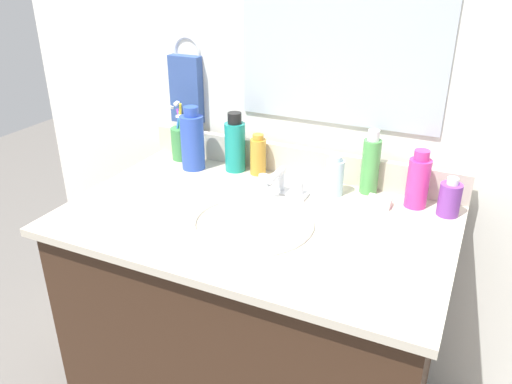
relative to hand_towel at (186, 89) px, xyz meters
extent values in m
cube|color=#382316|center=(0.41, -0.33, -0.59)|extent=(0.97, 0.58, 0.70)
cube|color=beige|center=(0.41, -0.33, -0.23)|extent=(1.01, 0.64, 0.02)
cube|color=beige|center=(0.41, -0.02, -0.17)|extent=(1.01, 0.02, 0.09)
cube|color=white|center=(0.41, 0.04, -0.29)|extent=(2.11, 0.04, 1.30)
cube|color=#B2BCC6|center=(0.51, 0.02, 0.23)|extent=(0.60, 0.01, 0.56)
torus|color=silver|center=(0.00, 0.02, 0.12)|extent=(0.10, 0.01, 0.10)
cube|color=#334C8C|center=(0.00, 0.00, 0.00)|extent=(0.11, 0.04, 0.22)
torus|color=white|center=(0.41, -0.37, -0.22)|extent=(0.33, 0.33, 0.02)
ellipsoid|color=white|center=(0.41, -0.37, -0.26)|extent=(0.28, 0.28, 0.11)
cylinder|color=#B2B5BA|center=(0.41, -0.37, -0.29)|extent=(0.04, 0.04, 0.01)
cube|color=silver|center=(0.41, -0.17, -0.21)|extent=(0.16, 0.05, 0.01)
cylinder|color=silver|center=(0.41, -0.17, -0.18)|extent=(0.02, 0.02, 0.06)
cylinder|color=silver|center=(0.41, -0.21, -0.15)|extent=(0.02, 0.09, 0.02)
cylinder|color=silver|center=(0.36, -0.17, -0.19)|extent=(0.03, 0.03, 0.04)
cylinder|color=silver|center=(0.47, -0.17, -0.19)|extent=(0.03, 0.03, 0.04)
cylinder|color=#2D4CB2|center=(0.09, -0.12, -0.13)|extent=(0.07, 0.07, 0.17)
cylinder|color=#2D4CB2|center=(0.09, -0.12, -0.03)|extent=(0.04, 0.04, 0.03)
cylinder|color=silver|center=(0.55, -0.11, -0.17)|extent=(0.05, 0.05, 0.10)
cylinder|color=silver|center=(0.55, -0.11, -0.11)|extent=(0.03, 0.03, 0.01)
cylinder|color=gold|center=(0.29, -0.07, -0.16)|extent=(0.05, 0.05, 0.11)
cylinder|color=gold|center=(0.29, -0.07, -0.10)|extent=(0.03, 0.03, 0.02)
cylinder|color=#7A3899|center=(0.86, -0.10, -0.18)|extent=(0.06, 0.06, 0.09)
cylinder|color=white|center=(0.86, -0.10, -0.12)|extent=(0.03, 0.03, 0.02)
cylinder|color=#4C9E4C|center=(0.64, -0.06, -0.14)|extent=(0.05, 0.05, 0.16)
cylinder|color=white|center=(0.64, -0.06, -0.05)|extent=(0.03, 0.03, 0.03)
cylinder|color=teal|center=(0.22, -0.07, -0.14)|extent=(0.06, 0.06, 0.15)
cylinder|color=black|center=(0.22, -0.07, -0.05)|extent=(0.04, 0.04, 0.03)
cylinder|color=#D8338C|center=(0.78, -0.09, -0.15)|extent=(0.06, 0.06, 0.14)
cylinder|color=#D8338C|center=(0.78, -0.09, -0.07)|extent=(0.04, 0.04, 0.03)
cylinder|color=#3F8C47|center=(0.01, -0.06, -0.17)|extent=(0.07, 0.07, 0.11)
cylinder|color=blue|center=(0.00, -0.07, -0.12)|extent=(0.04, 0.03, 0.18)
cube|color=white|center=(-0.01, -0.08, -0.04)|extent=(0.01, 0.02, 0.01)
cylinder|color=green|center=(0.02, -0.07, -0.13)|extent=(0.02, 0.03, 0.16)
cube|color=white|center=(0.02, -0.08, -0.07)|extent=(0.01, 0.02, 0.01)
cylinder|color=#B23FBF|center=(0.02, -0.07, -0.13)|extent=(0.06, 0.03, 0.16)
cube|color=white|center=(0.05, -0.08, -0.07)|extent=(0.01, 0.02, 0.01)
cylinder|color=orange|center=(0.02, -0.07, -0.13)|extent=(0.04, 0.03, 0.15)
cube|color=white|center=(0.04, -0.08, -0.07)|extent=(0.01, 0.02, 0.01)
cylinder|color=yellow|center=(0.00, -0.05, -0.12)|extent=(0.05, 0.05, 0.18)
cube|color=white|center=(-0.02, -0.03, -0.04)|extent=(0.01, 0.02, 0.01)
cube|color=white|center=(0.69, -0.13, -0.21)|extent=(0.06, 0.04, 0.02)
camera|label=1|loc=(0.92, -1.40, 0.42)|focal=35.82mm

